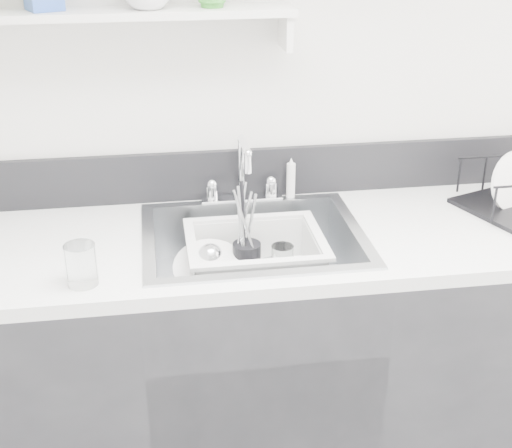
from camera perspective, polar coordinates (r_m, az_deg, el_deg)
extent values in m
cube|color=silver|center=(2.22, -1.39, 11.34)|extent=(3.50, 0.02, 2.60)
cube|color=#242427|center=(2.32, -0.19, -11.65)|extent=(3.20, 0.62, 0.88)
cube|color=white|center=(2.08, -0.21, -1.42)|extent=(3.20, 0.62, 0.04)
cube|color=black|center=(2.31, -1.31, 4.07)|extent=(3.20, 0.02, 0.16)
cube|color=silver|center=(2.29, -1.15, 2.01)|extent=(0.26, 0.06, 0.02)
cylinder|color=silver|center=(2.27, -3.53, 2.50)|extent=(0.04, 0.04, 0.05)
cylinder|color=silver|center=(2.30, 1.20, 2.77)|extent=(0.04, 0.04, 0.05)
cylinder|color=silver|center=(2.26, -1.17, 4.40)|extent=(0.02, 0.02, 0.20)
cylinder|color=silver|center=(2.15, -0.93, 6.32)|extent=(0.02, 0.15, 0.02)
cylinder|color=silver|center=(2.30, 2.81, 3.67)|extent=(0.03, 0.03, 0.14)
cube|color=silver|center=(2.09, -11.14, 16.21)|extent=(1.00, 0.16, 0.02)
cube|color=silver|center=(2.14, 2.39, 15.19)|extent=(0.02, 0.14, 0.10)
cylinder|color=white|center=(2.13, -3.47, -4.59)|extent=(0.23, 0.23, 0.01)
cylinder|color=white|center=(2.12, -3.36, -4.18)|extent=(0.22, 0.22, 0.01)
cylinder|color=white|center=(2.10, -3.77, -3.48)|extent=(0.26, 0.25, 0.09)
cylinder|color=black|center=(2.15, -0.74, -2.86)|extent=(0.09, 0.09, 0.11)
cylinder|color=silver|center=(2.11, -1.12, -0.45)|extent=(0.01, 0.05, 0.21)
cylinder|color=silver|center=(2.10, -0.35, -0.88)|extent=(0.02, 0.04, 0.19)
cylinder|color=black|center=(2.10, -1.05, 0.02)|extent=(0.01, 0.06, 0.23)
cylinder|color=white|center=(2.15, 2.12, -2.93)|extent=(0.08, 0.08, 0.10)
cylinder|color=white|center=(1.85, -13.82, -3.19)|extent=(0.10, 0.10, 0.11)
imported|color=white|center=(2.07, 1.69, -5.16)|extent=(0.15, 0.15, 0.03)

